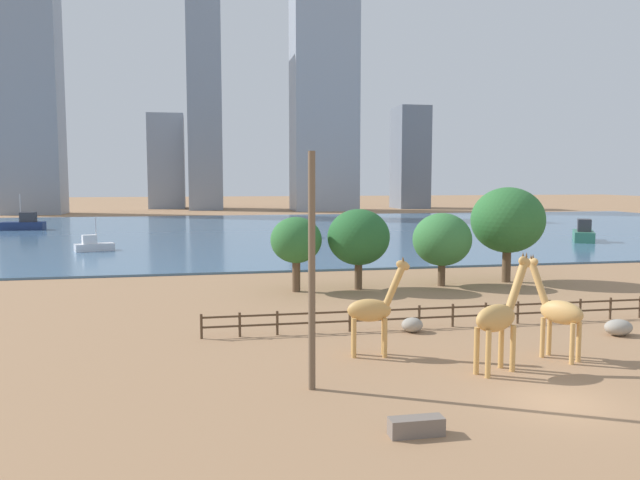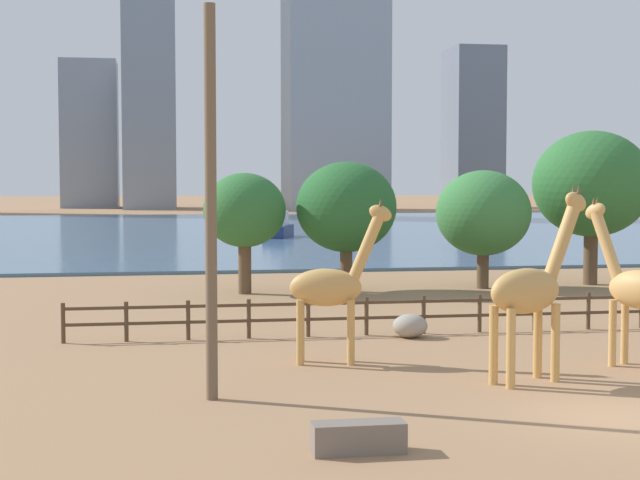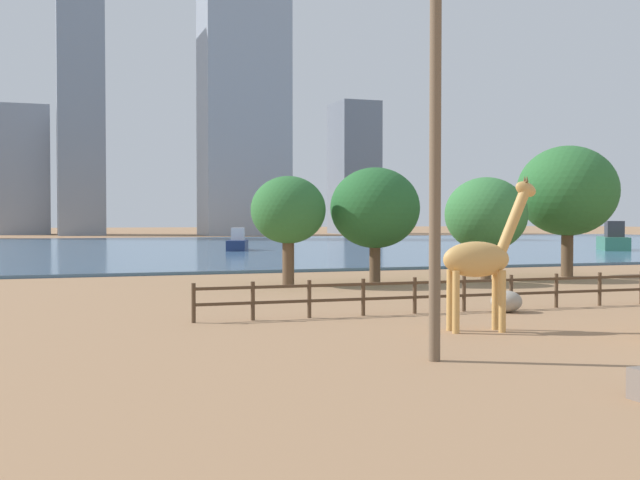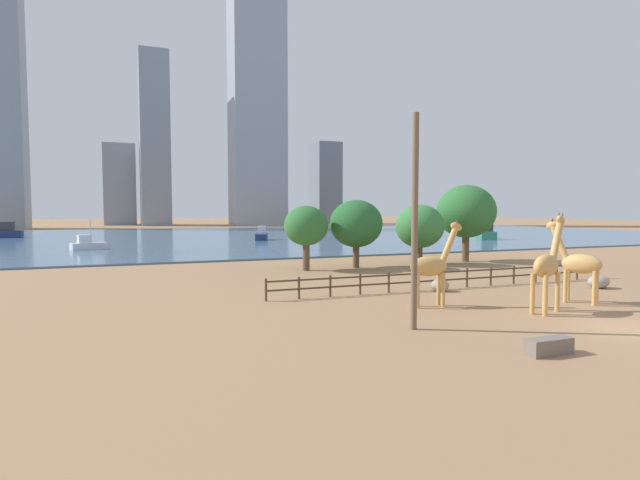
% 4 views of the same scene
% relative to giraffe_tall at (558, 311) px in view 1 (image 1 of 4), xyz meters
% --- Properties ---
extents(ground_plane, '(400.00, 400.00, 0.00)m').
position_rel_giraffe_tall_xyz_m(ground_plane, '(-3.13, 74.82, -2.22)').
color(ground_plane, '#9E7551').
extents(harbor_water, '(180.00, 86.00, 0.20)m').
position_rel_giraffe_tall_xyz_m(harbor_water, '(-3.13, 71.82, -2.12)').
color(harbor_water, '#476B8C').
rests_on(harbor_water, ground).
extents(giraffe_tall, '(1.96, 2.93, 4.75)m').
position_rel_giraffe_tall_xyz_m(giraffe_tall, '(0.00, 0.00, 0.00)').
color(giraffe_tall, tan).
rests_on(giraffe_tall, ground).
extents(giraffe_companion, '(3.33, 1.91, 5.11)m').
position_rel_giraffe_tall_xyz_m(giraffe_companion, '(-3.62, -1.33, 0.18)').
color(giraffe_companion, tan).
rests_on(giraffe_companion, ground).
extents(giraffe_young, '(3.02, 1.17, 4.71)m').
position_rel_giraffe_tall_xyz_m(giraffe_young, '(-8.24, 2.06, -0.03)').
color(giraffe_young, tan).
rests_on(giraffe_young, ground).
extents(utility_pole, '(0.28, 0.28, 9.36)m').
position_rel_giraffe_tall_xyz_m(utility_pole, '(-11.86, -1.99, 2.45)').
color(utility_pole, brown).
rests_on(utility_pole, ground).
extents(boulder_near_fence, '(1.51, 1.15, 0.86)m').
position_rel_giraffe_tall_xyz_m(boulder_near_fence, '(5.66, 3.30, -1.79)').
color(boulder_near_fence, gray).
rests_on(boulder_near_fence, ground).
extents(boulder_by_pole, '(1.17, 1.05, 0.79)m').
position_rel_giraffe_tall_xyz_m(boulder_by_pole, '(-4.87, 6.08, -1.83)').
color(boulder_by_pole, gray).
rests_on(boulder_by_pole, ground).
extents(feeding_trough, '(1.80, 0.60, 0.60)m').
position_rel_giraffe_tall_xyz_m(feeding_trough, '(-9.34, -7.03, -1.92)').
color(feeding_trough, '#72665B').
rests_on(feeding_trough, ground).
extents(enclosure_fence, '(26.12, 0.14, 1.30)m').
position_rel_giraffe_tall_xyz_m(enclosure_fence, '(-3.17, 6.82, -1.47)').
color(enclosure_fence, '#4C3826').
rests_on(enclosure_fence, ground).
extents(tree_left_large, '(3.77, 3.77, 5.53)m').
position_rel_giraffe_tall_xyz_m(tree_left_large, '(-9.19, 19.37, 1.57)').
color(tree_left_large, brown).
rests_on(tree_left_large, ground).
extents(tree_center_broad, '(4.68, 4.68, 6.06)m').
position_rel_giraffe_tall_xyz_m(tree_center_broad, '(-4.44, 19.46, 1.71)').
color(tree_center_broad, brown).
rests_on(tree_center_broad, ground).
extents(tree_right_tall, '(5.83, 5.83, 7.64)m').
position_rel_giraffe_tall_xyz_m(tree_right_tall, '(8.14, 20.46, 2.76)').
color(tree_right_tall, brown).
rests_on(tree_right_tall, ground).
extents(tree_left_small, '(4.55, 4.55, 5.67)m').
position_rel_giraffe_tall_xyz_m(tree_left_small, '(2.30, 19.71, 1.38)').
color(tree_left_small, brown).
rests_on(tree_left_small, ground).
extents(boat_ferry, '(5.45, 6.95, 2.93)m').
position_rel_giraffe_tall_xyz_m(boat_ferry, '(33.02, 47.26, -1.03)').
color(boat_ferry, '#337259').
rests_on(boat_ferry, harbor_water).
extents(boat_sailboat, '(6.49, 2.61, 5.75)m').
position_rel_giraffe_tall_xyz_m(boat_sailboat, '(-43.60, 80.69, -1.06)').
color(boat_sailboat, navy).
rests_on(boat_sailboat, harbor_water).
extents(boat_tug, '(4.45, 2.84, 3.77)m').
position_rel_giraffe_tall_xyz_m(boat_tug, '(-27.94, 47.79, -1.39)').
color(boat_tug, silver).
rests_on(boat_tug, harbor_water).
extents(boat_barge, '(3.29, 5.42, 2.25)m').
position_rel_giraffe_tall_xyz_m(boat_barge, '(-2.73, 58.99, -1.26)').
color(boat_barge, navy).
rests_on(boat_barge, harbor_water).
extents(skyline_tower_needle, '(9.87, 10.86, 26.35)m').
position_rel_giraffe_tall_xyz_m(skyline_tower_needle, '(-25.01, 157.12, 10.95)').
color(skyline_tower_needle, gray).
rests_on(skyline_tower_needle, ground).
extents(skyline_block_central, '(8.72, 10.99, 28.54)m').
position_rel_giraffe_tall_xyz_m(skyline_block_central, '(43.02, 144.74, 12.05)').
color(skyline_block_central, slate).
rests_on(skyline_block_central, ground).
extents(skyline_tower_glass, '(13.60, 9.94, 80.04)m').
position_rel_giraffe_tall_xyz_m(skyline_tower_glass, '(-54.46, 132.27, 37.80)').
color(skyline_tower_glass, gray).
rests_on(skyline_tower_glass, ground).
extents(skyline_block_left, '(8.92, 14.02, 54.27)m').
position_rel_giraffe_tall_xyz_m(skyline_block_left, '(-14.34, 148.27, 24.91)').
color(skyline_block_left, gray).
rests_on(skyline_block_left, ground).
extents(skyline_block_right, '(16.56, 12.53, 105.02)m').
position_rel_giraffe_tall_xyz_m(skyline_block_right, '(16.28, 136.52, 50.29)').
color(skyline_block_right, '#939EAD').
rests_on(skyline_block_right, ground).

